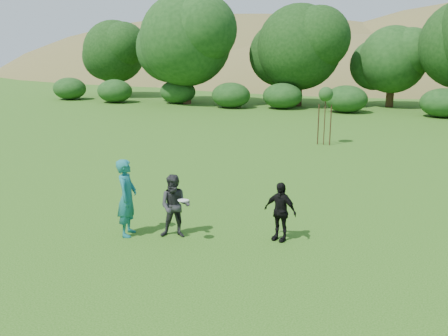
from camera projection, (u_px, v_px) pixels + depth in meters
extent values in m
plane|color=#19470C|center=(181.00, 234.00, 13.00)|extent=(120.00, 120.00, 0.00)
imported|color=#17666B|center=(127.00, 198.00, 12.75)|extent=(0.67, 0.84, 2.01)
imported|color=#2A2A2D|center=(175.00, 206.00, 12.66)|extent=(0.96, 0.85, 1.64)
imported|color=black|center=(280.00, 211.00, 12.46)|extent=(0.95, 0.57, 1.51)
cylinder|color=white|center=(183.00, 200.00, 12.13)|extent=(0.27, 0.27, 0.05)
cylinder|color=#3A2517|center=(325.00, 120.00, 24.42)|extent=(0.05, 0.05, 2.50)
sphere|color=#214A1A|center=(326.00, 94.00, 24.13)|extent=(0.70, 0.70, 0.70)
cylinder|color=#362215|center=(318.00, 124.00, 24.59)|extent=(0.06, 0.06, 2.00)
cylinder|color=#392416|center=(330.00, 125.00, 24.38)|extent=(0.06, 0.06, 2.00)
ellipsoid|color=olive|center=(234.00, 144.00, 88.01)|extent=(110.00, 70.00, 44.00)
ellipsoid|color=olive|center=(338.00, 138.00, 68.91)|extent=(80.00, 50.00, 28.00)
cylinder|color=#3A2616|center=(116.00, 83.00, 47.67)|extent=(0.65, 0.65, 2.62)
sphere|color=#194214|center=(114.00, 52.00, 46.98)|extent=(5.80, 5.80, 5.80)
cylinder|color=#3A2616|center=(187.00, 85.00, 41.65)|extent=(0.73, 0.73, 3.15)
sphere|color=#194214|center=(186.00, 40.00, 40.78)|extent=(7.54, 7.54, 7.54)
cylinder|color=#3A2616|center=(298.00, 89.00, 40.24)|extent=(0.68, 0.68, 2.80)
sphere|color=#194214|center=(299.00, 47.00, 39.46)|extent=(6.73, 6.73, 6.73)
cylinder|color=#3A2616|center=(390.00, 93.00, 39.58)|extent=(0.60, 0.60, 2.27)
sphere|color=#194214|center=(393.00, 60.00, 38.96)|extent=(5.22, 5.22, 5.22)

